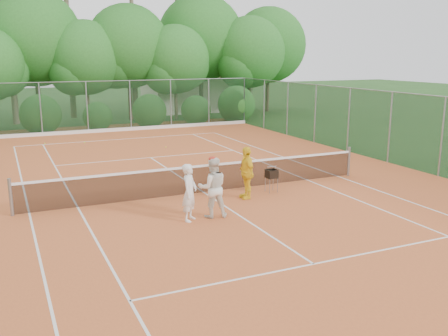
{
  "coord_description": "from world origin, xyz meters",
  "views": [
    {
      "loc": [
        -6.02,
        -14.92,
        4.53
      ],
      "look_at": [
        0.18,
        -1.2,
        1.1
      ],
      "focal_mm": 40.0,
      "sensor_mm": 36.0,
      "label": 1
    }
  ],
  "objects_px": {
    "ball_hopper": "(272,174)",
    "player_white": "(190,193)",
    "player_yellow": "(246,173)",
    "player_center_grp": "(213,187)"
  },
  "relations": [
    {
      "from": "player_center_grp",
      "to": "player_yellow",
      "type": "relative_size",
      "value": 1.05
    },
    {
      "from": "player_white",
      "to": "ball_hopper",
      "type": "height_order",
      "value": "player_white"
    },
    {
      "from": "ball_hopper",
      "to": "player_yellow",
      "type": "bearing_deg",
      "value": -153.22
    },
    {
      "from": "ball_hopper",
      "to": "player_white",
      "type": "bearing_deg",
      "value": -143.46
    },
    {
      "from": "player_center_grp",
      "to": "ball_hopper",
      "type": "xyz_separation_m",
      "value": [
        2.83,
        1.61,
        -0.26
      ]
    },
    {
      "from": "player_white",
      "to": "player_yellow",
      "type": "relative_size",
      "value": 0.96
    },
    {
      "from": "player_white",
      "to": "ball_hopper",
      "type": "relative_size",
      "value": 2.08
    },
    {
      "from": "player_yellow",
      "to": "ball_hopper",
      "type": "xyz_separation_m",
      "value": [
        1.1,
        0.3,
        -0.23
      ]
    },
    {
      "from": "player_center_grp",
      "to": "player_white",
      "type": "bearing_deg",
      "value": -177.48
    },
    {
      "from": "player_white",
      "to": "player_yellow",
      "type": "distance_m",
      "value": 2.78
    }
  ]
}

